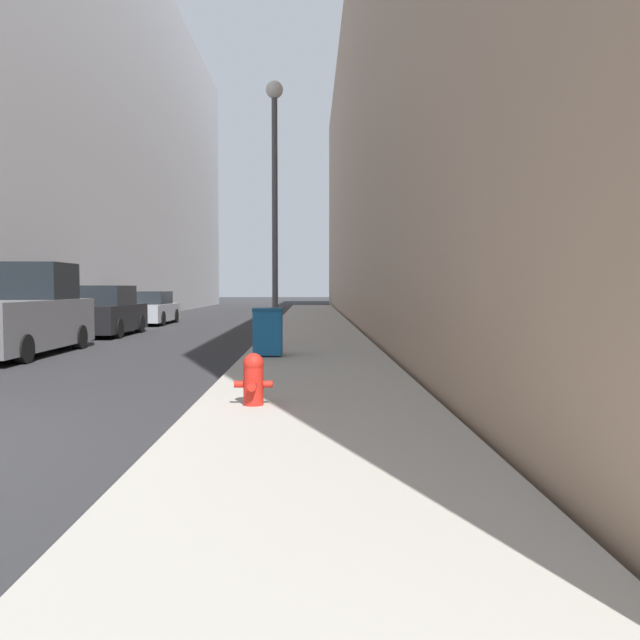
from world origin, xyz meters
name	(u,v)px	position (x,y,z in m)	size (l,w,h in m)	color
sidewalk_right	(313,329)	(4.99, 18.00, 0.06)	(3.23, 60.00, 0.13)	#ADA89E
building_left_glass	(9,112)	(-10.19, 26.00, 10.39)	(12.00, 60.00, 20.79)	#BCBCC1
building_right_stone	(465,149)	(12.70, 26.00, 8.67)	(12.00, 60.00, 17.34)	#9E7F66
fire_hydrant	(253,378)	(4.16, 2.18, 0.48)	(0.50, 0.39, 0.67)	red
trash_bin	(268,331)	(3.94, 8.00, 0.67)	(0.64, 0.71, 1.06)	#19609E
lamppost	(275,185)	(3.96, 10.59, 4.30)	(0.45, 0.45, 6.86)	#4C4C51
pickup_truck	(20,316)	(-2.20, 9.43, 0.94)	(2.02, 5.23, 2.27)	slate
parked_sedan_near	(103,313)	(-2.21, 15.58, 0.78)	(1.98, 4.33, 1.71)	black
parked_sedan_far	(149,309)	(-2.34, 22.06, 0.68)	(1.98, 4.36, 1.47)	#A3A8B2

